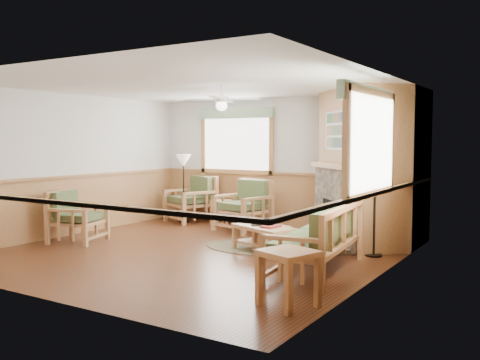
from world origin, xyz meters
The scene contains 24 objects.
floor centered at (0.00, 0.00, -0.01)m, with size 6.00×6.00×0.01m, color #532B17.
ceiling centered at (0.00, 0.00, 2.70)m, with size 6.00×6.00×0.01m, color white.
wall_back centered at (0.00, 3.00, 1.35)m, with size 6.00×0.02×2.70m, color silver.
wall_front centered at (0.00, -3.00, 1.35)m, with size 6.00×0.02×2.70m, color silver.
wall_left centered at (-3.00, 0.00, 1.35)m, with size 0.02×6.00×2.70m, color silver.
wall_right centered at (3.00, 0.00, 1.35)m, with size 0.02×6.00×2.70m, color silver.
wainscot centered at (0.00, 0.00, 0.55)m, with size 6.00×6.00×1.10m, color #B07A48, non-canonical shape.
fireplace centered at (2.05, 2.05, 1.35)m, with size 2.20×2.20×2.70m, color #B07A48, non-canonical shape.
window_back centered at (-1.10, 2.96, 2.53)m, with size 1.90×0.16×1.50m, color white, non-canonical shape.
window_right centered at (2.96, -0.20, 2.53)m, with size 0.16×1.90×1.50m, color white, non-canonical shape.
ceiling_fan centered at (0.30, 0.30, 2.66)m, with size 1.24×1.24×0.36m, color white, non-canonical shape.
sofa centered at (2.19, -0.18, 0.47)m, with size 0.84×2.06×0.95m, color tan, non-canonical shape.
armchair_back_left centered at (-2.05, 2.54, 0.51)m, with size 0.91×0.91×1.02m, color tan, non-canonical shape.
armchair_back_right centered at (-0.46, 2.18, 0.51)m, with size 0.91×0.91×1.02m, color tan, non-canonical shape.
armchair_left centered at (-2.33, -0.41, 0.46)m, with size 0.82×0.82×0.92m, color tan, non-canonical shape.
coffee_table centered at (0.93, 0.58, 0.21)m, with size 1.07×0.53×0.43m, color tan, non-canonical shape.
end_table_chairs centered at (-1.15, 2.55, 0.27)m, with size 0.48×0.46×0.53m, color tan, non-canonical shape.
end_table_sofa centered at (2.55, -1.74, 0.31)m, with size 0.56×0.53×0.62m, color tan, non-canonical shape.
footstool centered at (1.01, 0.70, 0.21)m, with size 0.48×0.48×0.42m, color tan, non-canonical shape.
braided_rug centered at (0.62, 0.80, 0.01)m, with size 1.77×1.77×0.01m, color brown.
floor_lamp_left centered at (-2.16, 2.43, 0.76)m, with size 0.35×0.35×1.51m, color black, non-canonical shape.
floor_lamp_right centered at (2.55, 1.23, 0.84)m, with size 0.38×0.38×1.68m, color black, non-canonical shape.
book_red centered at (1.08, 0.53, 0.46)m, with size 0.22×0.30×0.03m, color maroon.
book_dark centered at (0.78, 0.65, 0.45)m, with size 0.20×0.27×0.03m, color black.
Camera 1 is at (5.15, -6.91, 1.83)m, focal length 40.00 mm.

